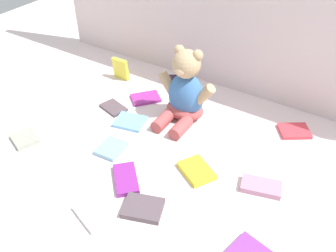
# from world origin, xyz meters

# --- Properties ---
(ground_plane) EXTENTS (3.20, 3.20, 0.00)m
(ground_plane) POSITION_xyz_m (0.00, 0.00, 0.00)
(ground_plane) COLOR silver
(backdrop_drape) EXTENTS (1.79, 0.03, 0.77)m
(backdrop_drape) POSITION_xyz_m (0.00, 0.40, 0.39)
(backdrop_drape) COLOR beige
(backdrop_drape) RESTS_ON ground_plane
(teddy_bear) EXTENTS (0.24, 0.21, 0.29)m
(teddy_bear) POSITION_xyz_m (-0.07, 0.09, 0.11)
(teddy_bear) COLOR #3F72B2
(teddy_bear) RESTS_ON ground_plane
(book_case_0) EXTENTS (0.13, 0.11, 0.01)m
(book_case_0) POSITION_xyz_m (-0.05, -0.46, 0.01)
(book_case_0) COLOR white
(book_case_0) RESTS_ON ground_plane
(book_case_1) EXTENTS (0.14, 0.12, 0.02)m
(book_case_1) POSITION_xyz_m (0.06, -0.37, 0.01)
(book_case_1) COLOR #55464E
(book_case_1) RESTS_ON ground_plane
(book_case_2) EXTENTS (0.14, 0.14, 0.01)m
(book_case_2) POSITION_xyz_m (-0.27, 0.11, 0.01)
(book_case_2) COLOR #982C8B
(book_case_2) RESTS_ON ground_plane
(book_case_3) EXTENTS (0.12, 0.09, 0.01)m
(book_case_3) POSITION_xyz_m (-0.34, -0.02, 0.01)
(book_case_3) COLOR #54454C
(book_case_3) RESTS_ON ground_plane
(book_case_4) EXTENTS (0.09, 0.10, 0.02)m
(book_case_4) POSITION_xyz_m (-0.18, -0.21, 0.01)
(book_case_4) COLOR #82B8D5
(book_case_4) RESTS_ON ground_plane
(book_case_5) EXTENTS (0.14, 0.10, 0.02)m
(book_case_5) POSITION_xyz_m (0.33, -0.11, 0.01)
(book_case_5) COLOR #B87D9A
(book_case_5) RESTS_ON ground_plane
(book_case_6) EXTENTS (0.13, 0.12, 0.01)m
(book_case_6) POSITION_xyz_m (-0.22, -0.05, 0.01)
(book_case_6) COLOR #73B2E5
(book_case_6) RESTS_ON ground_plane
(book_case_7) EXTENTS (0.13, 0.12, 0.01)m
(book_case_7) POSITION_xyz_m (-0.24, 0.31, 0.01)
(book_case_7) COLOR #26172B
(book_case_7) RESTS_ON ground_plane
(book_case_8) EXTENTS (0.14, 0.13, 0.01)m
(book_case_8) POSITION_xyz_m (0.33, 0.23, 0.01)
(book_case_8) COLOR #D73843
(book_case_8) RESTS_ON ground_plane
(book_case_10) EXTENTS (0.12, 0.11, 0.02)m
(book_case_10) POSITION_xyz_m (-0.48, -0.34, 0.01)
(book_case_10) COLOR #9BA08F
(book_case_10) RESTS_ON ground_plane
(book_case_11) EXTENTS (0.14, 0.14, 0.02)m
(book_case_11) POSITION_xyz_m (-0.05, -0.30, 0.01)
(book_case_11) COLOR #89288D
(book_case_11) RESTS_ON ground_plane
(book_case_12) EXTENTS (0.08, 0.03, 0.10)m
(book_case_12) POSITION_xyz_m (-0.46, 0.19, 0.05)
(book_case_12) COLOR yellow
(book_case_12) RESTS_ON ground_plane
(book_case_13) EXTENTS (0.14, 0.13, 0.02)m
(book_case_13) POSITION_xyz_m (0.12, -0.15, 0.01)
(book_case_13) COLOR yellow
(book_case_13) RESTS_ON ground_plane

